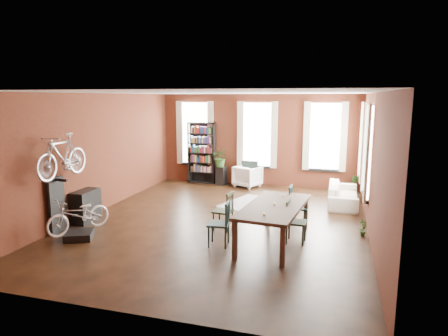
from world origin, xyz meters
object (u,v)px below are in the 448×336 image
at_px(bike_trainer, 79,235).
at_px(bicycle_floor, 78,199).
at_px(cream_sofa, 343,191).
at_px(console_table, 86,206).
at_px(bookshelf, 202,153).
at_px(plant_stand, 221,176).
at_px(dining_chair_d, 298,207).
at_px(dining_table, 274,224).
at_px(dining_chair_c, 296,222).
at_px(dining_chair_a, 219,224).
at_px(white_armchair, 248,175).
at_px(dining_chair_b, 223,211).

height_order(bike_trainer, bicycle_floor, bicycle_floor).
distance_m(cream_sofa, console_table, 7.15).
bearing_deg(bookshelf, plant_stand, -9.40).
xyz_separation_m(dining_chair_d, plant_stand, (-3.13, 4.04, -0.18)).
relative_size(bike_trainer, plant_stand, 0.88).
height_order(dining_chair_d, bike_trainer, dining_chair_d).
relative_size(cream_sofa, bicycle_floor, 1.41).
xyz_separation_m(dining_table, dining_chair_c, (0.46, 0.15, 0.04)).
height_order(dining_chair_c, console_table, dining_chair_c).
bearing_deg(dining_chair_a, dining_chair_d, 132.63).
xyz_separation_m(bike_trainer, console_table, (-0.61, 1.14, 0.32)).
relative_size(white_armchair, plant_stand, 1.25).
xyz_separation_m(white_armchair, bicycle_floor, (-2.40, -6.12, 0.50)).
distance_m(dining_chair_a, bookshelf, 6.35).
bearing_deg(bicycle_floor, dining_chair_d, 49.80).
height_order(dining_chair_d, bicycle_floor, bicycle_floor).
bearing_deg(dining_chair_d, plant_stand, 39.57).
distance_m(bookshelf, plant_stand, 1.10).
xyz_separation_m(dining_chair_c, cream_sofa, (0.99, 3.52, -0.05)).
height_order(bookshelf, plant_stand, bookshelf).
bearing_deg(bookshelf, bicycle_floor, -95.89).
distance_m(dining_chair_b, white_armchair, 4.66).
relative_size(dining_table, bicycle_floor, 1.67).
distance_m(white_armchair, cream_sofa, 3.53).
relative_size(dining_table, plant_stand, 3.80).
xyz_separation_m(dining_chair_c, bicycle_floor, (-4.61, -1.11, 0.44)).
distance_m(dining_chair_b, dining_chair_c, 1.79).
height_order(dining_chair_d, cream_sofa, dining_chair_d).
bearing_deg(cream_sofa, dining_chair_c, 164.30).
relative_size(dining_chair_a, plant_stand, 1.47).
relative_size(dining_chair_c, cream_sofa, 0.44).
height_order(dining_table, dining_chair_d, dining_chair_d).
bearing_deg(bike_trainer, dining_chair_a, 9.11).
distance_m(console_table, plant_stand, 5.47).
relative_size(dining_chair_c, bike_trainer, 1.62).
distance_m(white_armchair, plant_stand, 0.99).
bearing_deg(dining_table, bike_trainer, -161.21).
distance_m(dining_chair_d, bicycle_floor, 5.05).
bearing_deg(dining_table, dining_chair_b, 163.53).
relative_size(dining_table, dining_chair_b, 2.71).
height_order(white_armchair, plant_stand, white_armchair).
xyz_separation_m(console_table, bicycle_floor, (0.63, -1.13, 0.50)).
relative_size(dining_chair_a, cream_sofa, 0.46).
xyz_separation_m(dining_chair_c, bookshelf, (-3.96, 5.22, 0.64)).
height_order(dining_chair_a, bike_trainer, dining_chair_a).
xyz_separation_m(bookshelf, bicycle_floor, (-0.65, -6.33, -0.20)).
xyz_separation_m(white_armchair, bike_trainer, (-2.42, -6.14, -0.32)).
relative_size(cream_sofa, plant_stand, 3.22).
xyz_separation_m(dining_chair_b, dining_chair_d, (1.69, 0.67, 0.05)).
distance_m(dining_chair_a, dining_chair_b, 1.02).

